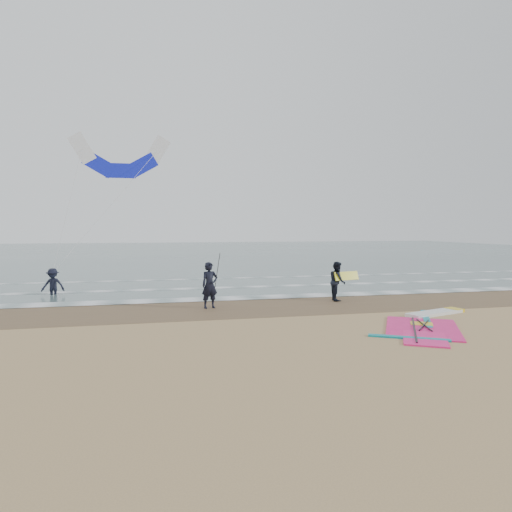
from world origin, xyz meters
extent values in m
plane|color=tan|center=(0.00, 0.00, 0.00)|extent=(120.00, 120.00, 0.00)
cube|color=#47605E|center=(0.00, 48.00, 0.01)|extent=(120.00, 80.00, 0.02)
cube|color=brown|center=(0.00, 6.00, 0.00)|extent=(120.00, 5.00, 0.01)
cube|color=white|center=(0.00, 8.20, 0.03)|extent=(120.00, 1.20, 0.02)
cube|color=white|center=(0.00, 12.00, 0.03)|extent=(120.00, 0.70, 0.02)
cube|color=white|center=(0.00, 16.50, 0.03)|extent=(120.00, 0.50, 0.01)
cube|color=white|center=(4.79, 2.68, 0.06)|extent=(2.64, 1.40, 0.12)
cube|color=yellow|center=(5.92, 3.04, 0.07)|extent=(0.63, 0.73, 0.13)
cube|color=#FF207B|center=(2.94, 0.62, 0.02)|extent=(3.60, 3.98, 0.04)
cube|color=#FF207B|center=(2.17, -0.71, 0.02)|extent=(1.99, 2.22, 0.05)
cube|color=#0C8C99|center=(3.97, 1.96, 0.03)|extent=(1.84, 2.96, 0.05)
cube|color=#0C8C99|center=(1.75, -0.51, 0.03)|extent=(2.16, 1.38, 0.05)
cube|color=yellow|center=(3.25, 1.14, 0.03)|extent=(0.93, 0.89, 0.05)
cylinder|color=black|center=(2.53, 0.42, 0.05)|extent=(1.90, 3.24, 0.06)
cylinder|color=black|center=(3.14, 0.83, 0.07)|extent=(1.27, 1.40, 0.04)
cylinder|color=black|center=(3.14, 0.83, 0.07)|extent=(0.61, 1.77, 0.04)
imported|color=black|center=(-3.44, 5.95, 0.96)|extent=(0.79, 0.63, 1.91)
imported|color=black|center=(2.47, 6.63, 0.89)|extent=(0.83, 0.98, 1.79)
imported|color=black|center=(-10.53, 11.27, 0.84)|extent=(1.12, 0.69, 1.68)
cylinder|color=black|center=(-3.14, 5.95, 1.40)|extent=(0.17, 0.86, 1.82)
cube|color=yellow|center=(2.87, 6.53, 1.13)|extent=(1.30, 0.51, 0.39)
cube|color=white|center=(-9.69, 16.12, 7.99)|extent=(1.64, 0.11, 1.96)
cube|color=#131ECF|center=(-8.77, 16.12, 7.08)|extent=(1.96, 0.11, 1.64)
cube|color=#131ECF|center=(-7.52, 16.12, 6.74)|extent=(1.76, 0.11, 0.88)
cube|color=#131ECF|center=(-6.27, 16.12, 7.08)|extent=(1.96, 0.11, 1.64)
cube|color=white|center=(-5.36, 16.12, 7.99)|extent=(1.64, 0.11, 1.96)
cylinder|color=beige|center=(-10.11, 13.69, 4.55)|extent=(0.86, 4.87, 6.89)
cylinder|color=beige|center=(-7.94, 13.69, 4.55)|extent=(5.19, 4.87, 6.90)
camera|label=1|loc=(-5.73, -12.66, 3.35)|focal=32.00mm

